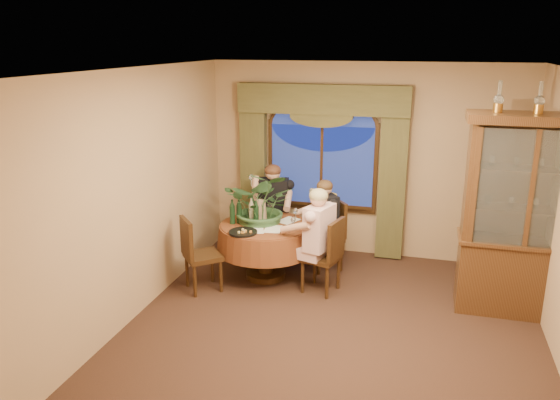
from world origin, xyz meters
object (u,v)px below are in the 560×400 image
(china_cabinet, at_px, (524,218))
(wine_bottle_4, at_px, (252,207))
(dining_table, at_px, (266,251))
(oil_lamp_center, at_px, (540,98))
(chair_right, at_px, (321,255))
(chair_back, at_px, (268,223))
(olive_bowl, at_px, (267,224))
(wine_bottle_2, at_px, (232,212))
(oil_lamp_left, at_px, (499,97))
(chair_front_left, at_px, (203,254))
(wine_bottle_0, at_px, (239,211))
(centerpiece_plant, at_px, (263,177))
(wine_bottle_3, at_px, (256,212))
(wine_bottle_1, at_px, (251,210))
(stoneware_vase, at_px, (261,211))
(chair_back_right, at_px, (325,236))
(person_scarf, at_px, (325,225))
(person_pink, at_px, (319,241))
(person_back, at_px, (273,210))

(china_cabinet, relative_size, wine_bottle_4, 7.04)
(dining_table, bearing_deg, oil_lamp_center, -2.90)
(oil_lamp_center, relative_size, chair_right, 0.35)
(chair_back, bearing_deg, dining_table, 90.00)
(wine_bottle_4, bearing_deg, olive_bowl, -41.33)
(wine_bottle_2, bearing_deg, oil_lamp_left, -1.37)
(wine_bottle_2, bearing_deg, chair_front_left, -115.50)
(olive_bowl, bearing_deg, wine_bottle_0, 175.83)
(chair_front_left, xyz_separation_m, centerpiece_plant, (0.59, 0.68, 0.88))
(china_cabinet, bearing_deg, chair_right, -178.69)
(wine_bottle_3, bearing_deg, chair_right, -11.01)
(chair_back, relative_size, wine_bottle_1, 2.91)
(chair_front_left, distance_m, stoneware_vase, 0.97)
(dining_table, xyz_separation_m, wine_bottle_2, (-0.43, -0.08, 0.54))
(china_cabinet, bearing_deg, olive_bowl, 178.00)
(chair_back_right, height_order, olive_bowl, chair_back_right)
(wine_bottle_4, bearing_deg, wine_bottle_0, -118.06)
(oil_lamp_left, relative_size, oil_lamp_center, 1.00)
(china_cabinet, relative_size, wine_bottle_0, 7.04)
(stoneware_vase, bearing_deg, wine_bottle_0, -155.17)
(oil_lamp_center, height_order, stoneware_vase, oil_lamp_center)
(stoneware_vase, bearing_deg, person_scarf, 26.99)
(china_cabinet, distance_m, chair_right, 2.40)
(wine_bottle_3, bearing_deg, centerpiece_plant, 71.07)
(chair_back, distance_m, wine_bottle_3, 0.96)
(china_cabinet, xyz_separation_m, person_pink, (-2.32, -0.09, -0.48))
(person_pink, height_order, wine_bottle_3, person_pink)
(oil_lamp_center, xyz_separation_m, chair_front_left, (-3.74, -0.41, -2.01))
(person_pink, relative_size, wine_bottle_4, 4.11)
(person_pink, xyz_separation_m, wine_bottle_1, (-0.97, 0.28, 0.24))
(dining_table, bearing_deg, wine_bottle_2, -169.12)
(chair_right, xyz_separation_m, wine_bottle_2, (-1.22, 0.13, 0.44))
(chair_front_left, relative_size, wine_bottle_2, 2.91)
(chair_back_right, relative_size, olive_bowl, 6.16)
(olive_bowl, xyz_separation_m, wine_bottle_3, (-0.15, 0.02, 0.14))
(stoneware_vase, relative_size, wine_bottle_2, 0.90)
(person_scarf, relative_size, centerpiece_plant, 1.22)
(chair_right, bearing_deg, chair_front_left, 118.52)
(chair_front_left, height_order, wine_bottle_1, wine_bottle_1)
(person_scarf, relative_size, wine_bottle_2, 3.88)
(chair_right, height_order, wine_bottle_0, wine_bottle_0)
(chair_back, xyz_separation_m, centerpiece_plant, (0.14, -0.70, 0.88))
(centerpiece_plant, bearing_deg, chair_front_left, -131.17)
(person_back, relative_size, wine_bottle_3, 4.20)
(chair_back, relative_size, person_pink, 0.71)
(person_scarf, bearing_deg, stoneware_vase, 81.36)
(oil_lamp_center, distance_m, wine_bottle_4, 3.70)
(wine_bottle_3, bearing_deg, wine_bottle_0, 177.34)
(wine_bottle_3, bearing_deg, stoneware_vase, 78.37)
(dining_table, distance_m, chair_right, 0.83)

